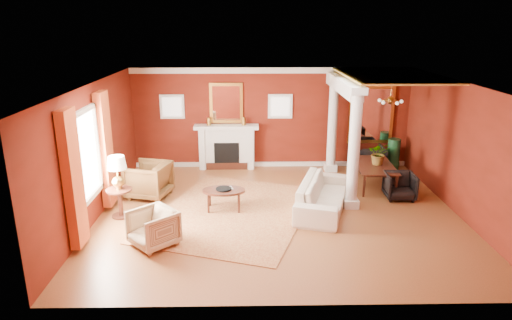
{
  "coord_description": "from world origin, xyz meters",
  "views": [
    {
      "loc": [
        -0.68,
        -9.5,
        4.18
      ],
      "look_at": [
        -0.5,
        0.34,
        1.15
      ],
      "focal_mm": 32.0,
      "sensor_mm": 36.0,
      "label": 1
    }
  ],
  "objects_px": {
    "sofa": "(323,190)",
    "coffee_table": "(224,191)",
    "armchair_leopard": "(148,178)",
    "armchair_stripe": "(153,226)",
    "side_table": "(118,177)",
    "dining_table": "(375,169)"
  },
  "relations": [
    {
      "from": "side_table",
      "to": "armchair_stripe",
      "type": "bearing_deg",
      "value": -54.03
    },
    {
      "from": "armchair_leopard",
      "to": "side_table",
      "type": "distance_m",
      "value": 1.32
    },
    {
      "from": "armchair_leopard",
      "to": "side_table",
      "type": "bearing_deg",
      "value": -2.74
    },
    {
      "from": "armchair_leopard",
      "to": "dining_table",
      "type": "height_order",
      "value": "armchair_leopard"
    },
    {
      "from": "sofa",
      "to": "armchair_stripe",
      "type": "height_order",
      "value": "sofa"
    },
    {
      "from": "armchair_leopard",
      "to": "armchair_stripe",
      "type": "height_order",
      "value": "armchair_leopard"
    },
    {
      "from": "sofa",
      "to": "dining_table",
      "type": "bearing_deg",
      "value": -29.79
    },
    {
      "from": "dining_table",
      "to": "coffee_table",
      "type": "bearing_deg",
      "value": 113.7
    },
    {
      "from": "armchair_leopard",
      "to": "coffee_table",
      "type": "xyz_separation_m",
      "value": [
        1.88,
        -0.84,
        -0.04
      ]
    },
    {
      "from": "sofa",
      "to": "armchair_leopard",
      "type": "height_order",
      "value": "armchair_leopard"
    },
    {
      "from": "sofa",
      "to": "dining_table",
      "type": "relative_size",
      "value": 1.41
    },
    {
      "from": "dining_table",
      "to": "armchair_stripe",
      "type": "bearing_deg",
      "value": 124.68
    },
    {
      "from": "side_table",
      "to": "dining_table",
      "type": "distance_m",
      "value": 6.4
    },
    {
      "from": "armchair_leopard",
      "to": "armchair_stripe",
      "type": "relative_size",
      "value": 1.2
    },
    {
      "from": "coffee_table",
      "to": "side_table",
      "type": "relative_size",
      "value": 0.7
    },
    {
      "from": "sofa",
      "to": "armchair_leopard",
      "type": "xyz_separation_m",
      "value": [
        -4.15,
        0.84,
        0.01
      ]
    },
    {
      "from": "sofa",
      "to": "side_table",
      "type": "xyz_separation_m",
      "value": [
        -4.53,
        -0.34,
        0.46
      ]
    },
    {
      "from": "sofa",
      "to": "side_table",
      "type": "bearing_deg",
      "value": 111.5
    },
    {
      "from": "armchair_stripe",
      "to": "coffee_table",
      "type": "relative_size",
      "value": 0.82
    },
    {
      "from": "sofa",
      "to": "coffee_table",
      "type": "height_order",
      "value": "sofa"
    },
    {
      "from": "armchair_leopard",
      "to": "coffee_table",
      "type": "height_order",
      "value": "armchair_leopard"
    },
    {
      "from": "sofa",
      "to": "side_table",
      "type": "height_order",
      "value": "side_table"
    }
  ]
}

